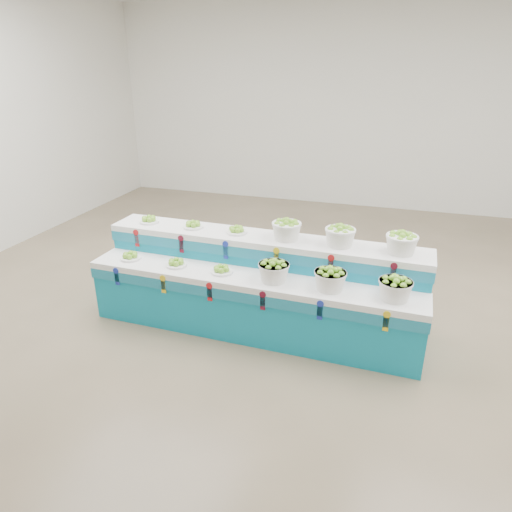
# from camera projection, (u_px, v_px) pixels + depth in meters

# --- Properties ---
(ground) EXTENTS (10.00, 10.00, 0.00)m
(ground) POSITION_uv_depth(u_px,v_px,m) (293.00, 318.00, 5.54)
(ground) COLOR brown
(ground) RESTS_ON ground
(back_wall) EXTENTS (10.00, 0.00, 10.00)m
(back_wall) POSITION_uv_depth(u_px,v_px,m) (354.00, 107.00, 9.15)
(back_wall) COLOR silver
(back_wall) RESTS_ON ground
(display_stand) EXTENTS (3.76, 1.07, 1.02)m
(display_stand) POSITION_uv_depth(u_px,v_px,m) (256.00, 285.00, 5.21)
(display_stand) COLOR #0F8AAC
(display_stand) RESTS_ON ground
(plate_lower_left) EXTENTS (0.24, 0.24, 0.09)m
(plate_lower_left) POSITION_uv_depth(u_px,v_px,m) (130.00, 255.00, 5.35)
(plate_lower_left) COLOR white
(plate_lower_left) RESTS_ON display_stand
(plate_lower_mid) EXTENTS (0.24, 0.24, 0.09)m
(plate_lower_mid) POSITION_uv_depth(u_px,v_px,m) (176.00, 262.00, 5.17)
(plate_lower_mid) COLOR white
(plate_lower_mid) RESTS_ON display_stand
(plate_lower_right) EXTENTS (0.24, 0.24, 0.09)m
(plate_lower_right) POSITION_uv_depth(u_px,v_px,m) (222.00, 269.00, 5.00)
(plate_lower_right) COLOR white
(plate_lower_right) RESTS_ON display_stand
(basket_lower_left) EXTENTS (0.34, 0.34, 0.23)m
(basket_lower_left) POSITION_uv_depth(u_px,v_px,m) (274.00, 271.00, 4.80)
(basket_lower_left) COLOR silver
(basket_lower_left) RESTS_ON display_stand
(basket_lower_mid) EXTENTS (0.34, 0.34, 0.23)m
(basket_lower_mid) POSITION_uv_depth(u_px,v_px,m) (330.00, 279.00, 4.62)
(basket_lower_mid) COLOR silver
(basket_lower_mid) RESTS_ON display_stand
(basket_lower_right) EXTENTS (0.34, 0.34, 0.23)m
(basket_lower_right) POSITION_uv_depth(u_px,v_px,m) (395.00, 288.00, 4.43)
(basket_lower_right) COLOR silver
(basket_lower_right) RESTS_ON display_stand
(plate_upper_left) EXTENTS (0.24, 0.24, 0.09)m
(plate_upper_left) POSITION_uv_depth(u_px,v_px,m) (149.00, 219.00, 5.64)
(plate_upper_left) COLOR white
(plate_upper_left) RESTS_ON display_stand
(plate_upper_mid) EXTENTS (0.24, 0.24, 0.09)m
(plate_upper_mid) POSITION_uv_depth(u_px,v_px,m) (193.00, 224.00, 5.46)
(plate_upper_mid) COLOR white
(plate_upper_mid) RESTS_ON display_stand
(plate_upper_right) EXTENTS (0.24, 0.24, 0.09)m
(plate_upper_right) POSITION_uv_depth(u_px,v_px,m) (237.00, 229.00, 5.29)
(plate_upper_right) COLOR white
(plate_upper_right) RESTS_ON display_stand
(basket_upper_left) EXTENTS (0.34, 0.34, 0.23)m
(basket_upper_left) POSITION_uv_depth(u_px,v_px,m) (286.00, 229.00, 5.08)
(basket_upper_left) COLOR silver
(basket_upper_left) RESTS_ON display_stand
(basket_upper_mid) EXTENTS (0.34, 0.34, 0.23)m
(basket_upper_mid) POSITION_uv_depth(u_px,v_px,m) (340.00, 235.00, 4.90)
(basket_upper_mid) COLOR silver
(basket_upper_mid) RESTS_ON display_stand
(basket_upper_right) EXTENTS (0.34, 0.34, 0.23)m
(basket_upper_right) POSITION_uv_depth(u_px,v_px,m) (402.00, 243.00, 4.71)
(basket_upper_right) COLOR silver
(basket_upper_right) RESTS_ON display_stand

